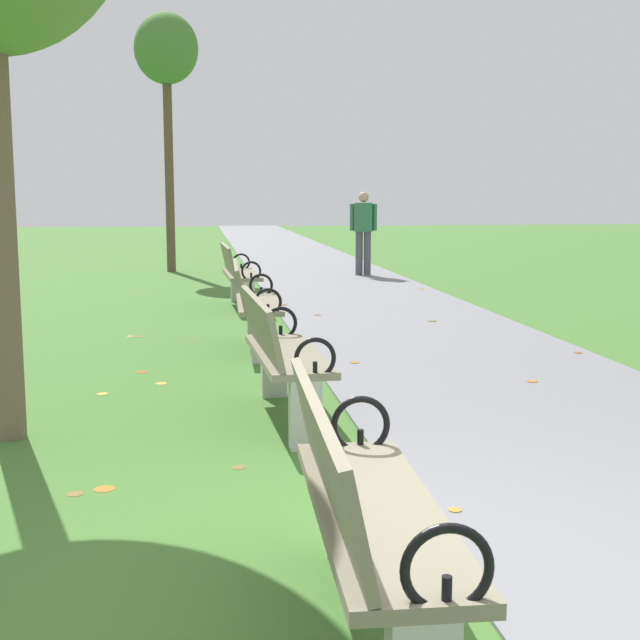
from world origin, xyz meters
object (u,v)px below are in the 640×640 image
park_bench_3 (253,303)px  pedestrian_walking (363,229)px  park_bench_1 (363,509)px  park_bench_2 (280,354)px  tree_2 (166,55)px  park_bench_4 (238,274)px

park_bench_3 → pedestrian_walking: size_ratio=1.00×
park_bench_1 → park_bench_2: bearing=90.0°
park_bench_3 → tree_2: 10.15m
park_bench_1 → pedestrian_walking: bearing=79.1°
park_bench_2 → tree_2: tree_2 is taller
park_bench_2 → park_bench_3: bearing=90.0°
park_bench_1 → park_bench_2: (0.00, 3.11, 0.00)m
park_bench_4 → park_bench_2: bearing=-90.0°
park_bench_3 → tree_2: bearing=96.7°
park_bench_1 → park_bench_4: bearing=90.0°
park_bench_4 → pedestrian_walking: bearing=59.1°
park_bench_1 → park_bench_3: (0.00, 6.01, 0.00)m
park_bench_4 → tree_2: tree_2 is taller
park_bench_3 → park_bench_1: bearing=-90.0°
park_bench_2 → tree_2: 12.86m
park_bench_1 → park_bench_3: same height
park_bench_1 → park_bench_2: size_ratio=1.00×
park_bench_4 → tree_2: (-1.09, 6.00, 3.87)m
park_bench_1 → park_bench_3: size_ratio=1.00×
park_bench_2 → park_bench_4: 6.22m
park_bench_2 → park_bench_3: 2.90m
park_bench_4 → pedestrian_walking: (2.66, 4.46, 0.44)m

